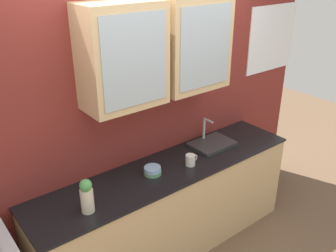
# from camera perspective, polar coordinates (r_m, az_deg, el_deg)

# --- Properties ---
(ground_plane) EXTENTS (10.00, 10.00, 0.00)m
(ground_plane) POSITION_cam_1_polar(r_m,az_deg,el_deg) (3.92, 0.15, -17.96)
(ground_plane) COLOR brown
(back_wall_unit) EXTENTS (4.08, 0.45, 2.55)m
(back_wall_unit) POSITION_cam_1_polar(r_m,az_deg,el_deg) (3.34, -2.84, 3.59)
(back_wall_unit) COLOR maroon
(back_wall_unit) RESTS_ON ground_plane
(counter) EXTENTS (2.62, 0.61, 0.92)m
(counter) POSITION_cam_1_polar(r_m,az_deg,el_deg) (3.62, 0.16, -12.64)
(counter) COLOR tan
(counter) RESTS_ON ground_plane
(sink_faucet) EXTENTS (0.43, 0.31, 0.26)m
(sink_faucet) POSITION_cam_1_polar(r_m,az_deg,el_deg) (3.76, 6.72, -2.62)
(sink_faucet) COLOR #2D2D30
(sink_faucet) RESTS_ON counter
(bowl_stack) EXTENTS (0.16, 0.16, 0.07)m
(bowl_stack) POSITION_cam_1_polar(r_m,az_deg,el_deg) (3.27, -2.39, -6.83)
(bowl_stack) COLOR #669972
(bowl_stack) RESTS_ON counter
(vase) EXTENTS (0.10, 0.10, 0.28)m
(vase) POSITION_cam_1_polar(r_m,az_deg,el_deg) (2.84, -12.32, -10.44)
(vase) COLOR beige
(vase) RESTS_ON counter
(cup_near_sink) EXTENTS (0.13, 0.09, 0.10)m
(cup_near_sink) POSITION_cam_1_polar(r_m,az_deg,el_deg) (3.39, 3.47, -5.21)
(cup_near_sink) COLOR silver
(cup_near_sink) RESTS_ON counter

